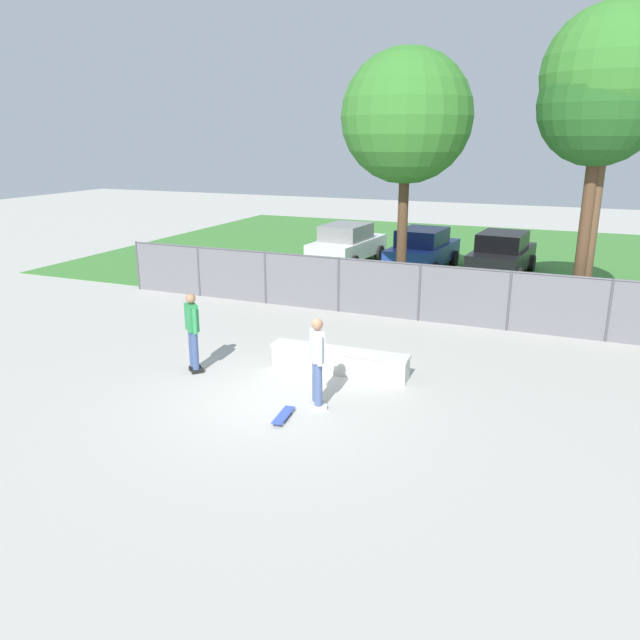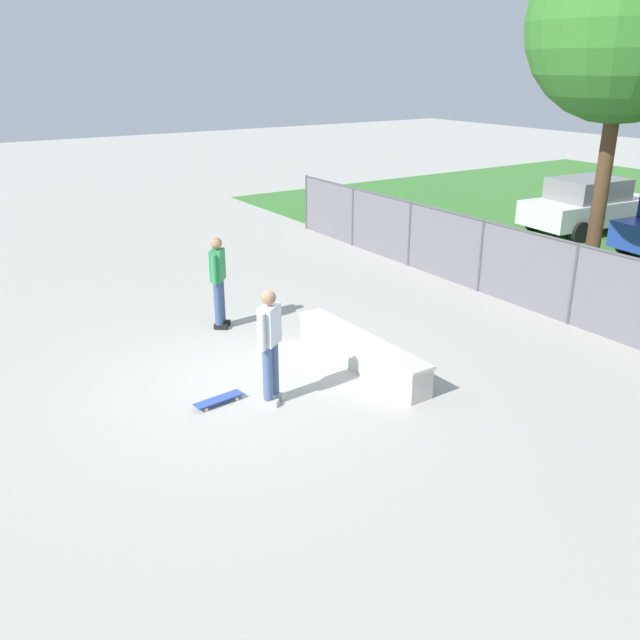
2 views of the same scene
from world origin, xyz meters
name	(u,v)px [view 2 (image 2 of 2)]	position (x,y,z in m)	size (l,w,h in m)	color
ground_plane	(255,378)	(0.00, 0.00, 0.00)	(80.00, 80.00, 0.00)	#ADAAA3
concrete_ledge	(360,352)	(0.60, 1.74, 0.28)	(3.18, 0.54, 0.56)	#B7B5AD
skateboarder	(270,342)	(0.87, -0.17, 1.01)	(0.43, 0.51, 1.82)	beige
skateboard	(219,399)	(0.48, -0.88, 0.07)	(0.29, 0.82, 0.09)	#334CB2
chainlink_fence	(524,266)	(0.00, 6.45, 0.91)	(17.38, 0.07, 1.67)	#4C4C51
tree_near_left	(626,23)	(0.08, 8.60, 5.66)	(3.98, 3.98, 7.67)	#513823
car_white	(588,205)	(-3.54, 13.42, 0.84)	(2.31, 4.35, 1.66)	silver
bystander	(218,279)	(-2.43, 0.53, 1.01)	(0.48, 0.44, 1.82)	black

